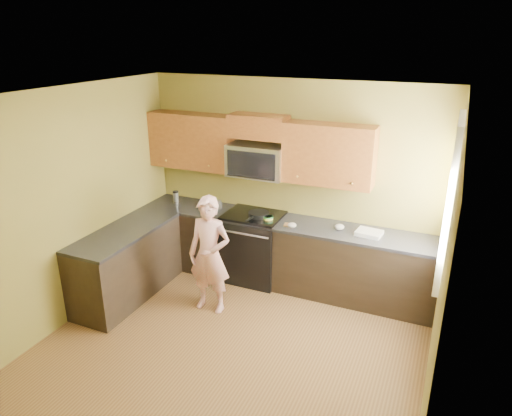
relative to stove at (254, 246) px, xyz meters
The scene contains 25 objects.
floor 1.79m from the stove, 76.57° to the right, with size 4.00×4.00×0.00m, color brown.
ceiling 2.81m from the stove, 76.57° to the right, with size 4.00×4.00×0.00m, color white.
wall_back 1.02m from the stove, 39.09° to the left, with size 4.00×4.00×0.00m, color olive.
wall_front 3.80m from the stove, 83.79° to the right, with size 4.00×4.00×0.00m, color olive.
wall_left 2.48m from the stove, 133.69° to the right, with size 4.00×4.00×0.00m, color olive.
wall_right 3.05m from the stove, 34.91° to the right, with size 4.00×4.00×0.00m, color olive.
cabinet_back_run 0.40m from the stove, ahead, with size 4.00×0.60×0.88m, color black.
cabinet_left_run 1.69m from the stove, 140.41° to the right, with size 0.60×1.60×0.88m, color black.
countertop_back 0.58m from the stove, ahead, with size 4.00×0.62×0.04m, color black.
countertop_left 1.73m from the stove, 140.19° to the right, with size 0.62×1.60×0.04m, color black.
stove is the anchor object (origin of this frame).
microwave 0.98m from the stove, 90.00° to the left, with size 0.76×0.40×0.42m, color silver, non-canonical shape.
upper_cab_left 1.40m from the stove, behind, with size 1.22×0.33×0.75m, color brown, non-canonical shape.
upper_cab_right 1.36m from the stove, ahead, with size 1.12×0.33×0.75m, color brown, non-canonical shape.
upper_cab_over_mw 1.63m from the stove, 90.00° to the left, with size 0.76×0.33×0.30m, color brown.
window 2.70m from the stove, 11.29° to the right, with size 0.06×1.06×1.66m, color white, non-canonical shape.
woman 0.97m from the stove, 100.46° to the right, with size 0.53×0.35×1.46m, color #FD7E81.
frying_pan 0.49m from the stove, 22.87° to the right, with size 0.27×0.48×0.06m, color black, non-canonical shape.
butter_tub 0.52m from the stove, 18.66° to the right, with size 0.13×0.13×0.09m, color #FFF543, non-canonical shape.
toast_slice 0.71m from the stove, 11.35° to the right, with size 0.11×0.11×0.01m, color #B27F47.
napkin_a 0.78m from the stove, 14.21° to the right, with size 0.11×0.12×0.06m, color silver.
napkin_b 1.26m from the stove, ahead, with size 0.12×0.13×0.07m, color silver.
dish_towel 1.60m from the stove, ahead, with size 0.30×0.24×0.05m, color white.
travel_mug 1.32m from the stove, behind, with size 0.08×0.08×0.17m, color silver, non-canonical shape.
glass_b 0.76m from the stove, behind, with size 0.07×0.07×0.12m, color silver.
Camera 1 is at (1.96, -3.65, 3.24)m, focal length 32.88 mm.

